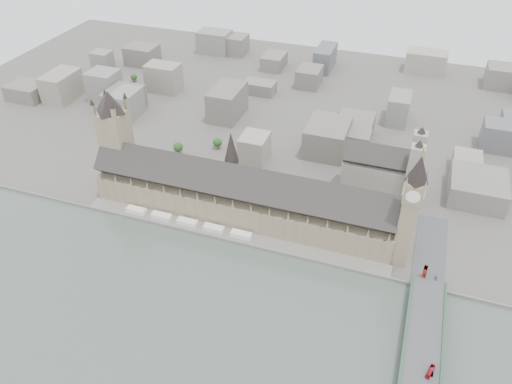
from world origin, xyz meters
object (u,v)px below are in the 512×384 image
(palace_of_westminster, at_px, (241,196))
(westminster_abbey, at_px, (383,172))
(westminster_bridge, at_px, (420,365))
(red_bus_north, at_px, (425,271))
(car_approach, at_px, (436,278))
(victoria_tower, at_px, (116,137))
(car_silver, at_px, (432,373))
(elizabeth_tower, at_px, (411,204))
(red_bus_south, at_px, (430,371))

(palace_of_westminster, distance_m, westminster_abbey, 134.09)
(westminster_bridge, distance_m, red_bus_north, 79.03)
(palace_of_westminster, bearing_deg, car_approach, -10.93)
(victoria_tower, relative_size, westminster_abbey, 1.47)
(palace_of_westminster, distance_m, car_silver, 204.54)
(palace_of_westminster, xyz_separation_m, car_approach, (166.30, -32.11, -11.83))
(elizabeth_tower, xyz_separation_m, red_bus_north, (20.18, -16.85, -46.18))
(red_bus_south, bearing_deg, palace_of_westminster, 161.46)
(red_bus_south, distance_m, car_approach, 83.06)
(palace_of_westminster, bearing_deg, westminster_abbey, 34.17)
(westminster_bridge, height_order, car_approach, car_approach)
(car_silver, bearing_deg, elizabeth_tower, 106.65)
(red_bus_north, xyz_separation_m, car_approach, (8.12, -3.56, -1.03))
(red_bus_south, height_order, car_approach, red_bus_south)
(westminster_abbey, xyz_separation_m, red_bus_north, (47.25, -103.85, -13.18))
(car_silver, bearing_deg, car_approach, 91.77)
(red_bus_south, bearing_deg, red_bus_north, 111.99)
(palace_of_westminster, height_order, red_bus_south, palace_of_westminster)
(palace_of_westminster, relative_size, westminster_bridge, 0.82)
(westminster_bridge, bearing_deg, car_silver, -52.87)
(car_silver, bearing_deg, palace_of_westminster, 145.89)
(westminster_abbey, distance_m, car_approach, 121.67)
(palace_of_westminster, bearing_deg, westminster_bridge, -33.49)
(victoria_tower, relative_size, car_approach, 23.11)
(palace_of_westminster, relative_size, victoria_tower, 2.65)
(westminster_bridge, relative_size, westminster_abbey, 4.78)
(car_silver, bearing_deg, red_bus_south, 158.91)
(elizabeth_tower, bearing_deg, westminster_bridge, -75.89)
(elizabeth_tower, distance_m, victoria_tower, 260.64)
(elizabeth_tower, relative_size, red_bus_south, 9.95)
(car_silver, xyz_separation_m, car_approach, (-2.04, 83.47, -0.10))
(car_silver, bearing_deg, westminster_bridge, 127.49)
(westminster_abbey, relative_size, car_silver, 15.30)
(westminster_abbey, xyz_separation_m, car_silver, (57.42, -190.88, -14.10))
(elizabeth_tower, height_order, car_approach, elizabeth_tower)
(westminster_bridge, height_order, westminster_abbey, westminster_abbey)
(westminster_bridge, xyz_separation_m, car_silver, (6.34, -8.38, 5.86))
(red_bus_north, distance_m, red_bus_south, 87.08)
(car_approach, bearing_deg, red_bus_north, 155.19)
(victoria_tower, distance_m, westminster_abbey, 244.79)
(victoria_tower, bearing_deg, palace_of_westminster, -2.96)
(westminster_abbey, bearing_deg, victoria_tower, -163.50)
(elizabeth_tower, relative_size, car_approach, 24.84)
(red_bus_south, relative_size, car_approach, 2.50)
(palace_of_westminster, bearing_deg, red_bus_south, -34.55)
(red_bus_north, height_order, car_silver, red_bus_north)
(red_bus_north, distance_m, car_approach, 8.93)
(elizabeth_tower, height_order, red_bus_south, elizabeth_tower)
(westminster_abbey, bearing_deg, car_approach, -62.73)
(palace_of_westminster, xyz_separation_m, westminster_abbey, (110.92, 75.30, 2.38))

